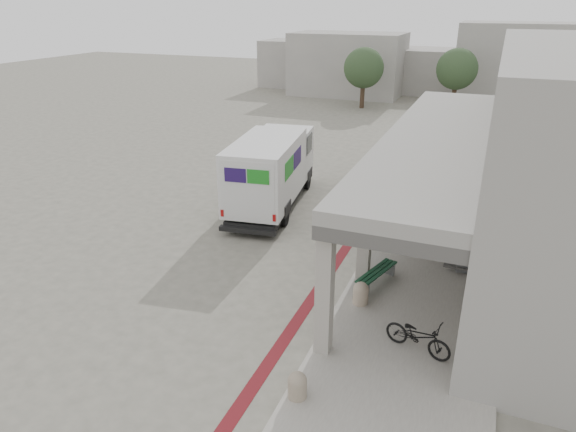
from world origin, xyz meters
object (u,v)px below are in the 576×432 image
at_px(fedex_truck, 272,169).
at_px(bench, 376,275).
at_px(bicycle_black, 418,336).
at_px(utility_cabinet, 464,255).

relative_size(fedex_truck, bench, 3.89).
relative_size(fedex_truck, bicycle_black, 4.35).
distance_m(fedex_truck, utility_cabinet, 8.75).
distance_m(fedex_truck, bench, 7.75).
bearing_deg(fedex_truck, utility_cabinet, -29.40).
height_order(bench, bicycle_black, bicycle_black).
bearing_deg(bench, fedex_truck, 155.22).
distance_m(utility_cabinet, bicycle_black, 4.90).
xyz_separation_m(fedex_truck, utility_cabinet, (8.12, -3.12, -1.03)).
xyz_separation_m(utility_cabinet, bicycle_black, (-0.71, -4.85, -0.04)).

